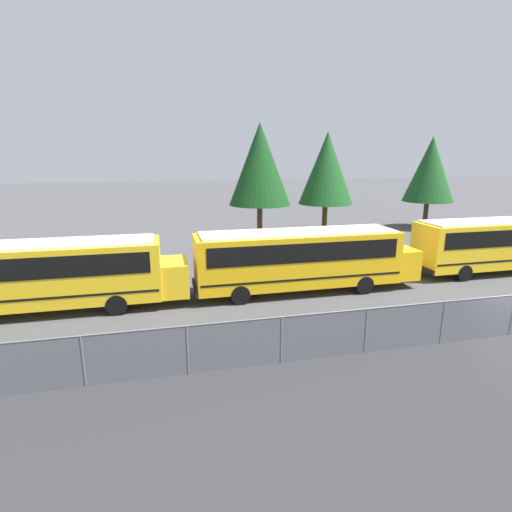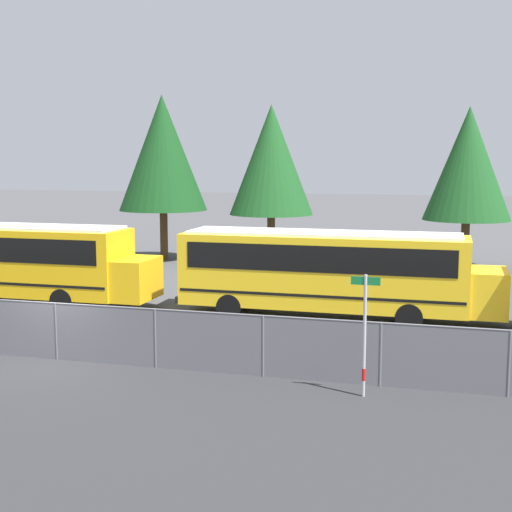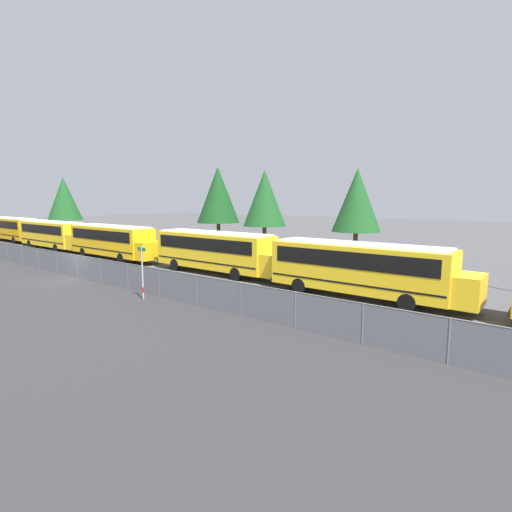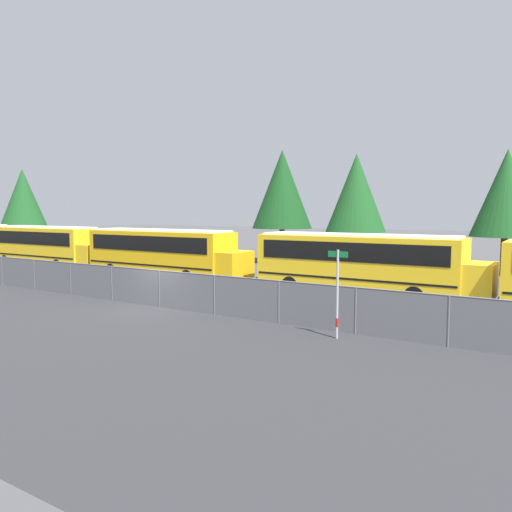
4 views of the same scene
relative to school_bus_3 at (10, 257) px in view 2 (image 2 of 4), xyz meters
name	(u,v)px [view 2 (image 2 of 4)]	position (x,y,z in m)	size (l,w,h in m)	color
ground_plane	(57,359)	(6.07, -6.73, -1.85)	(200.00, 200.00, 0.00)	#424244
fence	(56,330)	(6.07, -6.73, -1.00)	(110.56, 0.07, 1.67)	#9EA0A5
school_bus_3	(10,257)	(0.00, 0.00, 0.00)	(11.56, 2.46, 3.14)	yellow
school_bus_4	(329,268)	(12.70, 0.65, 0.00)	(11.56, 2.46, 3.14)	yellow
street_sign	(365,333)	(14.96, -7.62, -0.26)	(0.70, 0.09, 3.00)	#B7B7BC
tree_0	(163,153)	(1.03, 13.24, 4.20)	(4.97, 4.97, 9.30)	#51381E
tree_1	(468,164)	(17.60, 14.62, 3.63)	(4.55, 4.55, 8.45)	#51381E
tree_3	(271,160)	(7.13, 14.14, 3.82)	(4.66, 4.66, 8.71)	#51381E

